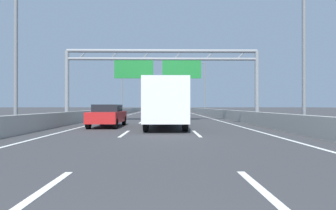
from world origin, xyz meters
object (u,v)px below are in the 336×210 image
at_px(streetlamp_right_far, 187,93).
at_px(box_truck, 165,102).
at_px(blue_car, 149,109).
at_px(streetlamp_left_near, 20,30).
at_px(black_car, 163,111).
at_px(red_car, 108,115).
at_px(streetlamp_left_mid, 123,84).
at_px(streetlamp_right_near, 300,31).
at_px(streetlamp_right_mid, 203,84).
at_px(white_car, 172,107).
at_px(streetlamp_left_far, 141,93).
at_px(green_car, 152,108).
at_px(yellow_car, 176,108).
at_px(orange_car, 164,107).
at_px(sign_gantry, 161,67).

xyz_separation_m(streetlamp_right_far, box_truck, (-7.22, -66.58, -3.78)).
bearing_deg(box_truck, blue_car, 94.89).
bearing_deg(streetlamp_left_near, black_car, 65.66).
bearing_deg(blue_car, red_car, -90.19).
xyz_separation_m(streetlamp_left_mid, black_car, (7.47, -18.08, -4.66)).
xyz_separation_m(streetlamp_right_near, blue_car, (-10.89, 45.56, -4.66)).
bearing_deg(streetlamp_right_mid, white_car, 92.74).
height_order(streetlamp_left_far, streetlamp_right_far, same).
height_order(green_car, white_car, white_car).
relative_size(streetlamp_left_mid, yellow_car, 2.15).
distance_m(streetlamp_right_near, green_car, 65.08).
bearing_deg(streetlamp_right_far, black_car, -98.06).
height_order(streetlamp_right_mid, yellow_car, streetlamp_right_mid).
bearing_deg(yellow_car, streetlamp_right_near, -86.78).
bearing_deg(black_car, green_car, 94.31).
height_order(green_car, blue_car, blue_car).
xyz_separation_m(streetlamp_right_near, streetlamp_right_mid, (0.00, 34.60, 0.00)).
height_order(streetlamp_left_near, white_car, streetlamp_left_near).
bearing_deg(black_car, streetlamp_left_far, 98.07).
xyz_separation_m(streetlamp_right_near, black_car, (-7.46, 16.52, -4.66)).
bearing_deg(orange_car, streetlamp_left_far, -97.76).
height_order(streetlamp_left_near, streetlamp_left_mid, same).
bearing_deg(sign_gantry, black_car, 89.26).
bearing_deg(streetlamp_left_near, streetlamp_left_mid, 90.00).
xyz_separation_m(streetlamp_left_mid, green_car, (3.90, 29.37, -4.66)).
height_order(streetlamp_left_far, white_car, streetlamp_left_far).
bearing_deg(streetlamp_left_mid, streetlamp_left_near, -90.00).
relative_size(streetlamp_right_near, orange_car, 2.06).
distance_m(blue_car, box_truck, 43.10).
height_order(orange_car, box_truck, box_truck).
distance_m(sign_gantry, streetlamp_right_mid, 26.79).
height_order(streetlamp_left_mid, black_car, streetlamp_left_mid).
relative_size(streetlamp_left_mid, streetlamp_left_far, 1.00).
height_order(sign_gantry, black_car, sign_gantry).
xyz_separation_m(streetlamp_left_near, streetlamp_left_far, (0.00, 69.20, 0.00)).
bearing_deg(streetlamp_right_mid, green_car, 110.59).
distance_m(streetlamp_left_far, orange_car, 55.28).
relative_size(streetlamp_right_near, streetlamp_left_far, 1.00).
height_order(sign_gantry, yellow_car, sign_gantry).
height_order(streetlamp_right_mid, green_car, streetlamp_right_mid).
bearing_deg(streetlamp_left_far, red_car, -86.61).
bearing_deg(streetlamp_left_far, sign_gantry, -83.03).
bearing_deg(orange_car, streetlamp_right_far, -82.18).
relative_size(sign_gantry, streetlamp_right_mid, 1.79).
xyz_separation_m(red_car, black_car, (3.57, 13.13, -0.03)).
xyz_separation_m(streetlamp_left_near, yellow_car, (11.11, 67.75, -4.67)).
height_order(streetlamp_right_mid, box_truck, streetlamp_right_mid).
xyz_separation_m(sign_gantry, black_car, (0.10, 7.61, -4.10)).
distance_m(sign_gantry, streetlamp_left_near, 11.58).
xyz_separation_m(sign_gantry, streetlamp_left_far, (-7.38, 60.29, 0.56)).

